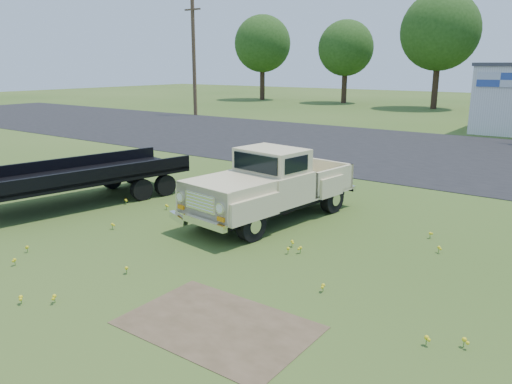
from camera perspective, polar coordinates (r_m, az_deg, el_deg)
ground at (r=11.29m, az=-0.33°, el=-6.71°), size 140.00×140.00×0.00m
asphalt_lot at (r=24.64m, az=20.82°, el=3.97°), size 90.00×14.00×0.02m
dirt_patch_a at (r=8.31m, az=-4.37°, el=-14.95°), size 3.00×2.00×0.01m
dirt_patch_b at (r=15.10m, az=1.40°, el=-1.22°), size 2.20×1.60×0.01m
utility_pole_west at (r=41.55m, az=-7.11°, el=15.06°), size 1.60×0.30×9.00m
treeline_a at (r=59.39m, az=0.74°, el=16.58°), size 6.40×6.40×9.52m
treeline_b at (r=55.12m, az=10.23°, el=15.87°), size 5.76×5.76×8.57m
treeline_c at (r=50.13m, az=20.29°, el=16.85°), size 7.04×7.04×10.47m
vintage_pickup_truck at (r=13.28m, az=1.83°, el=0.91°), size 2.78×5.56×1.93m
flatbed_trailer at (r=15.82m, az=-19.50°, el=2.21°), size 3.71×7.27×1.89m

